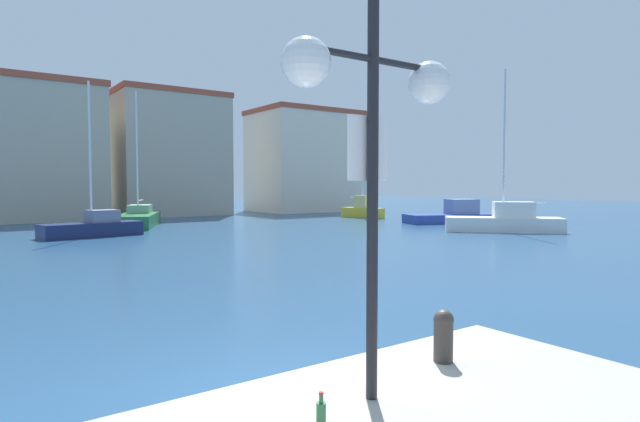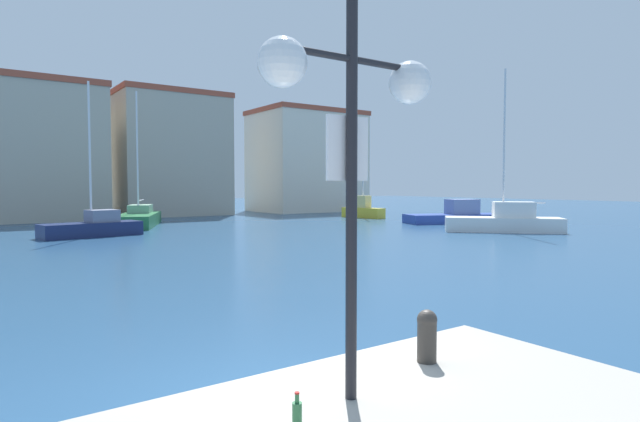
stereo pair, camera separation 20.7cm
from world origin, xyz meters
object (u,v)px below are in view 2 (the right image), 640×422
(sailboat_green_far_right, at_px, (139,218))
(mooring_bollard, at_px, (427,334))
(sailboat_white_behind_lamppost, at_px, (505,221))
(sailboat_navy_mid_harbor, at_px, (93,226))
(sailboat_yellow_near_pier, at_px, (363,210))
(bottle, at_px, (297,414))
(lamppost, at_px, (352,92))
(motorboat_blue_far_left, at_px, (458,216))

(sailboat_green_far_right, bearing_deg, mooring_bollard, -100.75)
(mooring_bollard, bearing_deg, sailboat_green_far_right, 79.25)
(sailboat_white_behind_lamppost, bearing_deg, sailboat_navy_mid_harbor, 151.98)
(sailboat_navy_mid_harbor, bearing_deg, sailboat_yellow_near_pier, 10.22)
(sailboat_green_far_right, distance_m, sailboat_navy_mid_harbor, 7.39)
(sailboat_white_behind_lamppost, bearing_deg, bottle, -147.71)
(bottle, height_order, sailboat_navy_mid_harbor, sailboat_navy_mid_harbor)
(sailboat_green_far_right, distance_m, sailboat_yellow_near_pier, 18.98)
(lamppost, bearing_deg, sailboat_green_far_right, 77.30)
(bottle, height_order, mooring_bollard, mooring_bollard)
(lamppost, relative_size, sailboat_yellow_near_pier, 0.57)
(mooring_bollard, height_order, sailboat_white_behind_lamppost, sailboat_white_behind_lamppost)
(lamppost, distance_m, motorboat_blue_far_left, 36.28)
(lamppost, relative_size, sailboat_green_far_right, 0.46)
(bottle, relative_size, motorboat_blue_far_left, 0.03)
(sailboat_green_far_right, bearing_deg, sailboat_navy_mid_harbor, -124.64)
(mooring_bollard, bearing_deg, lamppost, -167.94)
(sailboat_white_behind_lamppost, distance_m, sailboat_green_far_right, 24.59)
(sailboat_navy_mid_harbor, bearing_deg, motorboat_blue_far_left, -10.93)
(bottle, xyz_separation_m, mooring_bollard, (1.93, 0.48, 0.19))
(mooring_bollard, relative_size, sailboat_green_far_right, 0.06)
(lamppost, xyz_separation_m, sailboat_green_far_right, (7.53, 33.39, -3.10))
(sailboat_white_behind_lamppost, bearing_deg, lamppost, -147.34)
(sailboat_white_behind_lamppost, bearing_deg, sailboat_yellow_near_pier, 84.07)
(sailboat_white_behind_lamppost, bearing_deg, motorboat_blue_far_left, 62.07)
(sailboat_navy_mid_harbor, bearing_deg, sailboat_green_far_right, 55.36)
(sailboat_white_behind_lamppost, distance_m, sailboat_yellow_near_pier, 15.67)
(sailboat_navy_mid_harbor, xyz_separation_m, motorboat_blue_far_left, (24.96, -4.82, -0.03))
(sailboat_navy_mid_harbor, relative_size, motorboat_blue_far_left, 1.05)
(sailboat_white_behind_lamppost, relative_size, sailboat_yellow_near_pier, 1.33)
(bottle, xyz_separation_m, sailboat_white_behind_lamppost, (25.49, 16.10, -0.44))
(bottle, height_order, sailboat_green_far_right, sailboat_green_far_right)
(sailboat_green_far_right, distance_m, motorboat_blue_far_left, 23.45)
(bottle, relative_size, sailboat_white_behind_lamppost, 0.03)
(sailboat_yellow_near_pier, distance_m, sailboat_navy_mid_harbor, 23.46)
(sailboat_white_behind_lamppost, distance_m, motorboat_blue_far_left, 7.47)
(bottle, distance_m, sailboat_green_far_right, 34.60)
(sailboat_green_far_right, relative_size, motorboat_blue_far_left, 1.14)
(mooring_bollard, distance_m, sailboat_green_far_right, 33.73)
(sailboat_yellow_near_pier, relative_size, sailboat_navy_mid_harbor, 0.87)
(lamppost, bearing_deg, bottle, -163.04)
(bottle, height_order, motorboat_blue_far_left, motorboat_blue_far_left)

